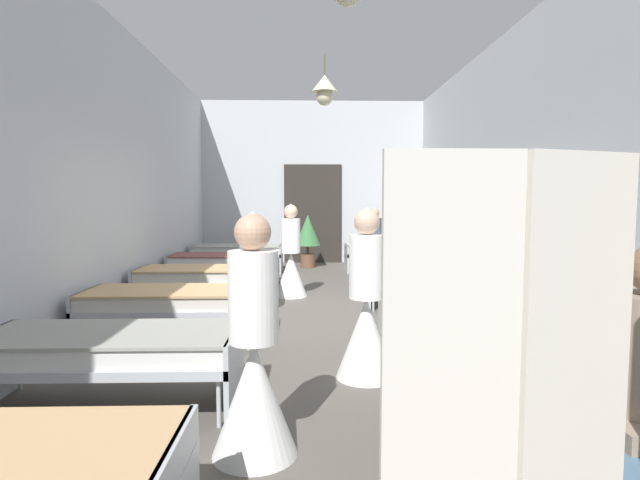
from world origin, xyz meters
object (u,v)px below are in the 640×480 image
bed_left_row_1 (109,350)px  bed_left_row_4 (224,262)px  bed_left_row_5 (238,251)px  bed_right_row_4 (406,261)px  bed_right_row_3 (430,276)px  nurse_far_aisle (254,370)px  nurse_near_aisle (291,264)px  bed_right_row_5 (389,251)px  nurse_mid_aisle (366,318)px  potted_plant (308,234)px  privacy_screen (581,426)px  bed_left_row_2 (172,302)px  bed_left_row_3 (205,277)px  patient_seated_secondary (374,231)px  bed_right_row_1 (543,346)px  bed_right_row_2 (468,300)px

bed_left_row_1 → bed_left_row_4: size_ratio=1.00×
bed_left_row_5 → bed_right_row_4: bearing=-28.4°
bed_right_row_3 → bed_left_row_4: 3.72m
bed_left_row_4 → nurse_far_aisle: bearing=-79.2°
bed_left_row_4 → nurse_near_aisle: 1.59m
bed_right_row_5 → nurse_far_aisle: bearing=-105.2°
bed_right_row_3 → nurse_mid_aisle: size_ratio=1.28×
bed_right_row_5 → potted_plant: potted_plant is taller
bed_right_row_4 → nurse_far_aisle: size_ratio=1.28×
bed_left_row_5 → privacy_screen: privacy_screen is taller
bed_left_row_1 → nurse_mid_aisle: nurse_mid_aisle is taller
bed_left_row_1 → bed_left_row_2: (0.00, 1.77, 0.00)m
bed_left_row_3 → patient_seated_secondary: 4.54m
bed_right_row_1 → bed_right_row_4: 5.30m
bed_left_row_4 → nurse_near_aisle: size_ratio=1.28×
bed_right_row_1 → bed_right_row_4: (0.00, 5.30, 0.00)m
potted_plant → bed_right_row_3: bearing=-67.3°
potted_plant → bed_right_row_4: bearing=-54.2°
nurse_near_aisle → bed_right_row_2: bearing=-15.0°
bed_right_row_3 → nurse_mid_aisle: bearing=-113.5°
nurse_far_aisle → bed_right_row_4: bearing=-75.5°
nurse_far_aisle → privacy_screen: bearing=162.2°
potted_plant → bed_right_row_5: bearing=-21.0°
bed_right_row_1 → privacy_screen: bearing=-113.3°
privacy_screen → bed_right_row_2: bearing=58.2°
bed_right_row_3 → bed_left_row_4: size_ratio=1.00×
bed_right_row_3 → bed_left_row_5: (-3.27, 3.53, 0.00)m
bed_left_row_1 → nurse_far_aisle: 1.37m
bed_left_row_4 → nurse_far_aisle: size_ratio=1.28×
bed_left_row_4 → bed_right_row_4: bearing=0.0°
bed_left_row_2 → bed_right_row_3: size_ratio=1.00×
bed_right_row_3 → nurse_far_aisle: 4.76m
bed_left_row_1 → nurse_far_aisle: bearing=-32.4°
bed_right_row_4 → nurse_far_aisle: 6.39m
bed_left_row_5 → bed_left_row_4: bearing=-90.0°
bed_right_row_3 → bed_left_row_1: bearing=-132.8°
bed_right_row_2 → bed_right_row_4: (0.00, 3.53, 0.00)m
nurse_far_aisle → patient_seated_secondary: size_ratio=1.86×
bed_right_row_1 → bed_right_row_4: same height
bed_left_row_1 → patient_seated_secondary: 7.58m
bed_left_row_1 → privacy_screen: (2.32, -2.21, 0.41)m
bed_left_row_5 → nurse_far_aisle: 7.88m
bed_right_row_3 → bed_right_row_5: same height
bed_left_row_4 → bed_right_row_1: bearing=-58.3°
potted_plant → bed_left_row_2: bearing=-104.2°
bed_right_row_2 → patient_seated_secondary: 5.24m
bed_right_row_5 → nurse_near_aisle: 3.45m
bed_left_row_4 → bed_right_row_4: 3.27m
nurse_mid_aisle → nurse_near_aisle: bearing=-94.6°
bed_left_row_1 → privacy_screen: bearing=-43.6°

